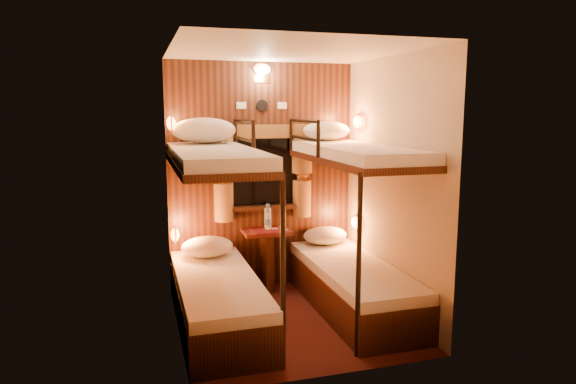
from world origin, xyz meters
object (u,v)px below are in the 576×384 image
object	(u,v)px
bunk_left	(217,265)
bottle_right	(268,221)
bunk_right	(353,253)
bottle_left	(268,218)
table	(267,251)

from	to	relation	value
bunk_left	bottle_right	size ratio (longest dim) A/B	8.64
bunk_left	bunk_right	xyz separation A→B (m)	(1.30, 0.00, 0.00)
bunk_right	bottle_left	distance (m)	1.07
bunk_left	bottle_left	world-z (taller)	bunk_left
bunk_left	bottle_left	bearing A→B (deg)	51.34
bottle_left	bunk_right	bearing A→B (deg)	-53.80
bunk_left	table	world-z (taller)	bunk_left
bottle_right	bunk_right	bearing A→B (deg)	-51.52
bunk_right	bottle_right	size ratio (longest dim) A/B	8.64
bunk_right	bottle_right	xyz separation A→B (m)	(-0.63, 0.79, 0.19)
bunk_left	bottle_right	distance (m)	1.05
bunk_left	table	distance (m)	1.02
table	bottle_left	distance (m)	0.36
table	bottle_right	size ratio (longest dim) A/B	2.98
bunk_left	table	bearing A→B (deg)	50.33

